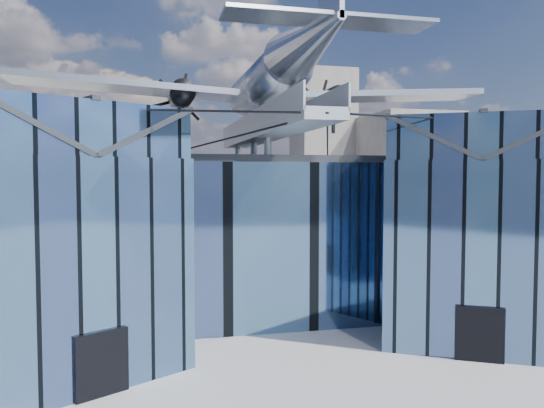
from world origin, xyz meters
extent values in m
plane|color=#959599|center=(0.00, 0.00, 0.00)|extent=(120.00, 120.00, 0.00)
cube|color=#486893|center=(0.00, 9.00, 4.75)|extent=(28.00, 14.00, 9.50)
cube|color=#2A2D32|center=(0.00, 9.00, 9.70)|extent=(28.00, 14.00, 0.40)
cube|color=#486893|center=(-10.50, -1.00, 4.75)|extent=(11.79, 11.43, 9.50)
cube|color=#486893|center=(-10.50, -1.00, 10.60)|extent=(11.56, 11.20, 2.20)
cube|color=#2A2D32|center=(-12.45, -2.12, 10.60)|extent=(7.98, 9.23, 2.40)
cube|color=#2A2D32|center=(-8.55, 0.12, 10.60)|extent=(7.98, 9.23, 2.40)
cube|color=#2A2D32|center=(-10.50, -1.00, 11.75)|extent=(4.30, 7.10, 0.18)
cube|color=black|center=(-8.48, -4.51, 1.30)|extent=(2.03, 1.32, 2.60)
cube|color=black|center=(-6.60, 1.25, 4.75)|extent=(0.34, 0.34, 9.50)
cube|color=#486893|center=(10.50, -1.00, 4.75)|extent=(11.79, 11.43, 9.50)
cube|color=#486893|center=(10.50, -1.00, 10.60)|extent=(11.56, 11.20, 2.20)
cube|color=#2A2D32|center=(8.55, 0.12, 10.60)|extent=(7.98, 9.23, 2.40)
cube|color=#2A2D32|center=(12.45, -2.12, 10.60)|extent=(7.98, 9.23, 2.40)
cube|color=#2A2D32|center=(10.50, -1.00, 11.75)|extent=(4.30, 7.10, 0.18)
cube|color=black|center=(8.48, -4.51, 1.30)|extent=(2.03, 1.32, 2.60)
cube|color=black|center=(6.60, 1.25, 4.75)|extent=(0.34, 0.34, 9.50)
cube|color=#969CA3|center=(0.00, 3.50, 11.10)|extent=(1.80, 21.00, 0.50)
cube|color=#969CA3|center=(-0.90, 3.50, 11.75)|extent=(0.08, 21.00, 1.10)
cube|color=#969CA3|center=(0.90, 3.50, 11.75)|extent=(0.08, 21.00, 1.10)
cylinder|color=#969CA3|center=(0.00, 13.00, 10.43)|extent=(0.44, 0.44, 1.35)
cylinder|color=#969CA3|center=(0.00, 7.00, 10.43)|extent=(0.44, 0.44, 1.35)
cylinder|color=#969CA3|center=(0.00, 3.00, 10.43)|extent=(0.44, 0.44, 1.35)
cylinder|color=#969CA3|center=(0.00, 4.00, 12.05)|extent=(0.70, 0.70, 1.40)
cylinder|color=black|center=(-5.25, -4.00, 11.40)|extent=(10.55, 6.08, 0.69)
cylinder|color=black|center=(5.25, -4.00, 11.40)|extent=(10.55, 6.08, 0.69)
cylinder|color=black|center=(-3.00, 1.50, 10.55)|extent=(6.09, 17.04, 1.19)
cylinder|color=black|center=(3.00, 1.50, 10.55)|extent=(6.09, 17.04, 1.19)
cylinder|color=#A8ADB5|center=(0.00, 4.00, 14.00)|extent=(2.50, 11.00, 2.50)
sphere|color=#A8ADB5|center=(0.00, 9.50, 14.00)|extent=(2.50, 2.50, 2.50)
cube|color=black|center=(0.00, 8.50, 14.69)|extent=(1.60, 1.40, 0.50)
cone|color=#A8ADB5|center=(0.00, -5.00, 14.30)|extent=(2.50, 7.00, 2.50)
cube|color=#A8ADB5|center=(0.00, -7.20, 14.50)|extent=(8.00, 1.80, 0.14)
cube|color=#A8ADB5|center=(-7.00, 5.00, 13.70)|extent=(14.00, 3.20, 1.08)
cylinder|color=black|center=(-4.60, 5.60, 13.45)|extent=(1.44, 3.20, 1.44)
cone|color=black|center=(-4.60, 7.40, 13.45)|extent=(0.70, 0.70, 0.70)
cube|color=black|center=(-4.60, 7.55, 13.45)|extent=(1.05, 0.06, 3.33)
cube|color=black|center=(-4.60, 7.55, 13.45)|extent=(2.53, 0.06, 2.53)
cube|color=black|center=(-4.60, 7.55, 13.45)|extent=(3.33, 0.06, 1.05)
cylinder|color=black|center=(-4.60, 5.00, 12.22)|extent=(0.24, 0.24, 1.75)
cube|color=#A8ADB5|center=(7.00, 5.00, 13.70)|extent=(14.00, 3.20, 1.08)
cylinder|color=black|center=(4.60, 5.60, 13.45)|extent=(1.44, 3.20, 1.44)
cone|color=black|center=(4.60, 7.40, 13.45)|extent=(0.70, 0.70, 0.70)
cube|color=black|center=(4.60, 7.55, 13.45)|extent=(1.05, 0.06, 3.33)
cube|color=black|center=(4.60, 7.55, 13.45)|extent=(2.53, 0.06, 2.53)
cube|color=black|center=(4.60, 7.55, 13.45)|extent=(3.33, 0.06, 1.05)
cylinder|color=black|center=(4.60, 5.00, 12.22)|extent=(0.24, 0.24, 1.75)
cube|color=gray|center=(32.00, 48.00, 9.00)|extent=(12.00, 14.00, 18.00)
cube|color=gray|center=(-20.00, 55.00, 7.00)|extent=(14.00, 10.00, 14.00)
cube|color=gray|center=(22.00, 58.00, 13.00)|extent=(9.00, 9.00, 26.00)
camera|label=1|loc=(-6.69, -26.08, 8.71)|focal=35.00mm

